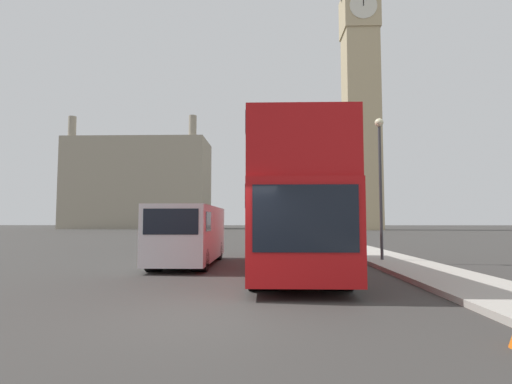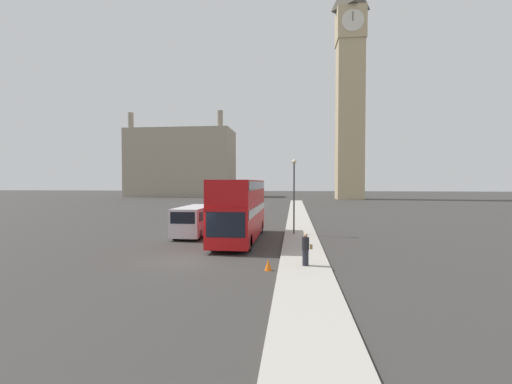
% 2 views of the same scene
% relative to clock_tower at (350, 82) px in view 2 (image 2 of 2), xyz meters
% --- Properties ---
extents(ground_plane, '(300.00, 300.00, 0.00)m').
position_rel_clock_tower_xyz_m(ground_plane, '(-19.55, -70.32, -29.42)').
color(ground_plane, '#383533').
extents(sidewalk_strip, '(2.51, 120.00, 0.15)m').
position_rel_clock_tower_xyz_m(sidewalk_strip, '(-13.30, -70.32, -29.35)').
color(sidewalk_strip, '#ADA89E').
rests_on(sidewalk_strip, ground_plane).
extents(clock_tower, '(6.93, 7.10, 57.33)m').
position_rel_clock_tower_xyz_m(clock_tower, '(0.00, 0.00, 0.00)').
color(clock_tower, tan).
rests_on(clock_tower, ground_plane).
extents(building_block_distant, '(30.75, 13.69, 24.24)m').
position_rel_clock_tower_xyz_m(building_block_distant, '(-47.51, 11.77, -19.45)').
color(building_block_distant, '#9E937F').
rests_on(building_block_distant, ground_plane).
extents(red_double_decker_bus, '(2.64, 10.53, 4.38)m').
position_rel_clock_tower_xyz_m(red_double_decker_bus, '(-17.71, -63.76, -26.97)').
color(red_double_decker_bus, '#B71114').
rests_on(red_double_decker_bus, ground_plane).
extents(white_van, '(2.14, 6.20, 2.30)m').
position_rel_clock_tower_xyz_m(white_van, '(-21.63, -61.89, -28.17)').
color(white_van, silver).
rests_on(white_van, ground_plane).
extents(pedestrian, '(0.51, 0.35, 1.60)m').
position_rel_clock_tower_xyz_m(pedestrian, '(-13.24, -71.40, -28.47)').
color(pedestrian, '#23232D').
rests_on(pedestrian, sidewalk_strip).
extents(street_lamp, '(0.36, 0.36, 5.89)m').
position_rel_clock_tower_xyz_m(street_lamp, '(-13.82, -60.99, -25.42)').
color(street_lamp, '#38383D').
rests_on(street_lamp, sidewalk_strip).
extents(traffic_cone, '(0.36, 0.36, 0.55)m').
position_rel_clock_tower_xyz_m(traffic_cone, '(-15.04, -71.96, -29.15)').
color(traffic_cone, orange).
rests_on(traffic_cone, ground_plane).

